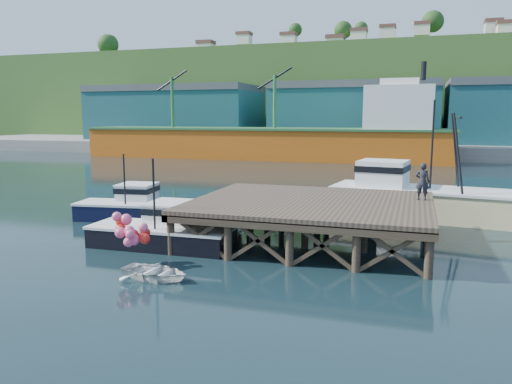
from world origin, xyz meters
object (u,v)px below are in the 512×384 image
at_px(boat_black, 165,229).
at_px(dockworker, 422,181).
at_px(boat_navy, 132,206).
at_px(dinghy, 155,272).
at_px(trawler, 417,194).

distance_m(boat_black, dockworker, 13.40).
relative_size(boat_navy, dinghy, 2.41).
bearing_deg(dockworker, dinghy, 52.08).
bearing_deg(boat_navy, dinghy, -62.15).
height_order(boat_navy, dinghy, boat_navy).
xyz_separation_m(trawler, dinghy, (-9.87, -16.07, -1.23)).
bearing_deg(trawler, boat_black, -128.34).
xyz_separation_m(boat_navy, boat_black, (5.10, -5.26, -0.02)).
distance_m(boat_black, trawler, 16.46).
height_order(boat_navy, boat_black, boat_black).
height_order(trawler, dockworker, trawler).
xyz_separation_m(trawler, dockworker, (0.19, -6.16, 1.56)).
relative_size(dinghy, dockworker, 1.49).
relative_size(boat_black, trawler, 0.63).
distance_m(trawler, dinghy, 18.90).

